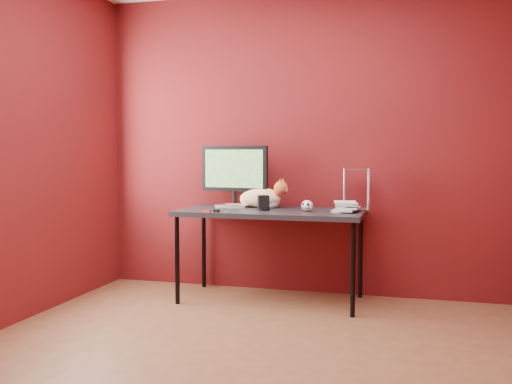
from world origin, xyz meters
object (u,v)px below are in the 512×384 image
(book_stack, at_px, (337,153))
(speaker, at_px, (263,203))
(skull_mug, at_px, (307,206))
(cat, at_px, (261,197))
(monitor, at_px, (234,173))
(desk, at_px, (271,216))

(book_stack, bearing_deg, speaker, -172.25)
(book_stack, bearing_deg, skull_mug, -162.21)
(cat, xyz_separation_m, book_stack, (0.65, -0.14, 0.38))
(monitor, relative_size, cat, 1.11)
(desk, relative_size, monitor, 2.48)
(speaker, bearing_deg, monitor, 119.60)
(skull_mug, bearing_deg, cat, 162.19)
(cat, relative_size, skull_mug, 5.80)
(monitor, bearing_deg, cat, 5.52)
(desk, distance_m, speaker, 0.13)
(monitor, xyz_separation_m, skull_mug, (0.67, -0.22, -0.25))
(desk, relative_size, skull_mug, 15.94)
(monitor, relative_size, speaker, 4.94)
(skull_mug, height_order, book_stack, book_stack)
(desk, relative_size, book_stack, 1.61)
(desk, bearing_deg, speaker, -132.10)
(desk, xyz_separation_m, cat, (-0.12, 0.17, 0.14))
(monitor, xyz_separation_m, cat, (0.24, -0.01, -0.20))
(cat, distance_m, skull_mug, 0.48)
(monitor, bearing_deg, book_stack, -2.23)
(monitor, xyz_separation_m, speaker, (0.32, -0.23, -0.24))
(monitor, bearing_deg, speaker, -28.40)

